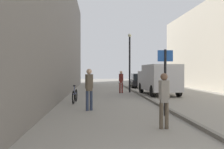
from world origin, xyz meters
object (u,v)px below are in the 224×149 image
Objects in this scene: bicycle_leaning at (75,96)px; lamp_post at (130,59)px; street_sign_post at (165,76)px; parked_car at (139,81)px; delivery_van at (159,78)px; pedestrian_main_foreground at (121,80)px; pedestrian_far_crossing at (89,86)px; pedestrian_mid_block at (164,97)px.

lamp_post is at bearing 62.57° from bicycle_leaning.
parked_car is at bearing -93.38° from street_sign_post.
street_sign_post is 5.85m from bicycle_leaning.
delivery_van reaches higher than parked_car.
pedestrian_main_foreground is 0.37× the size of lamp_post.
lamp_post reaches higher than delivery_van.
parked_car is 2.42× the size of bicycle_leaning.
pedestrian_far_crossing is 9.89m from lamp_post.
street_sign_post reaches higher than bicycle_leaning.
lamp_post is at bearing 47.09° from pedestrian_main_foreground.
pedestrian_mid_block is 0.92× the size of pedestrian_far_crossing.
pedestrian_far_crossing is at bearing -105.01° from parked_car.
parked_car is 13.88m from bicycle_leaning.
pedestrian_main_foreground reaches higher than parked_car.
parked_car is (4.90, 15.36, -0.36)m from pedestrian_far_crossing.
pedestrian_far_crossing reaches higher than parked_car.
street_sign_post reaches higher than pedestrian_main_foreground.
pedestrian_main_foreground is 0.35× the size of delivery_van.
delivery_van is at bearing -145.08° from pedestrian_far_crossing.
pedestrian_main_foreground reaches higher than pedestrian_mid_block.
pedestrian_far_crossing is 1.05× the size of bicycle_leaning.
pedestrian_main_foreground is 6.69m from bicycle_leaning.
pedestrian_far_crossing is at bearing 122.43° from pedestrian_mid_block.
pedestrian_far_crossing is 0.43× the size of parked_car.
parked_car is at bearing 68.96° from bicycle_leaning.
pedestrian_main_foreground is 3.02m from delivery_van.
pedestrian_main_foreground is 12.34m from pedestrian_mid_block.
bicycle_leaning is at bearing -93.21° from pedestrian_far_crossing.
pedestrian_mid_block is 19.26m from parked_car.
lamp_post is (-1.85, -6.10, 2.01)m from parked_car.
pedestrian_main_foreground is 8.91m from pedestrian_far_crossing.
pedestrian_mid_block is 0.34× the size of delivery_van.
bicycle_leaning is (-3.21, 6.46, -0.60)m from pedestrian_mid_block.
pedestrian_main_foreground is 0.41× the size of parked_car.
pedestrian_far_crossing is (-2.36, 3.73, 0.09)m from pedestrian_mid_block.
pedestrian_main_foreground is 0.94× the size of pedestrian_far_crossing.
parked_car is 17.00m from street_sign_post.
street_sign_post is at bearing -93.73° from parked_car.
pedestrian_mid_block is at bearing 76.73° from street_sign_post.
street_sign_post is at bearing -44.29° from bicycle_leaning.
lamp_post reaches higher than pedestrian_main_foreground.
lamp_post is (0.76, 0.65, 1.71)m from pedestrian_main_foreground.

